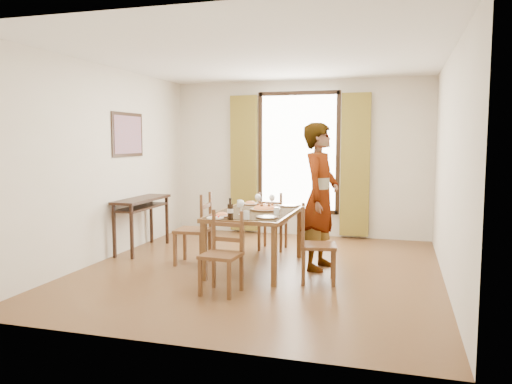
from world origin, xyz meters
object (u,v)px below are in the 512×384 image
(console_table, at_px, (142,206))
(dining_table, at_px, (256,216))
(man, at_px, (320,197))
(pasta_platter, at_px, (265,207))

(console_table, bearing_deg, dining_table, -15.43)
(dining_table, distance_m, man, 0.87)
(console_table, xyz_separation_m, dining_table, (1.96, -0.54, 0.00))
(console_table, xyz_separation_m, man, (2.76, -0.32, 0.26))
(pasta_platter, bearing_deg, dining_table, -142.62)
(man, xyz_separation_m, pasta_platter, (-0.70, -0.14, -0.14))
(dining_table, height_order, man, man)
(console_table, height_order, dining_table, console_table)
(dining_table, relative_size, pasta_platter, 3.98)
(man, distance_m, pasta_platter, 0.73)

